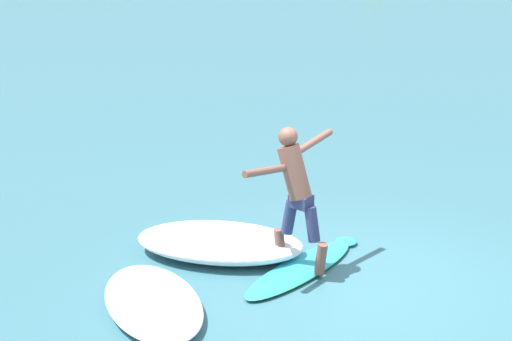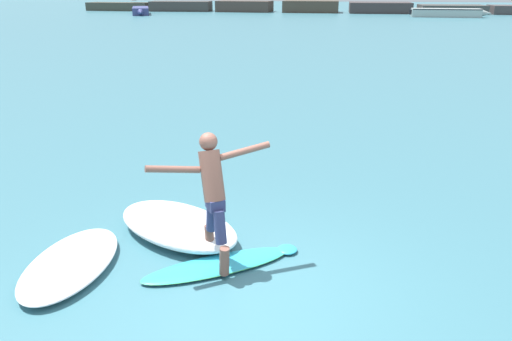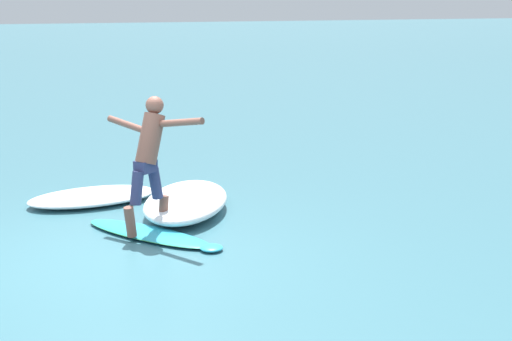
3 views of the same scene
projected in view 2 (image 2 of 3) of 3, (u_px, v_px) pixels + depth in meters
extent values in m
plane|color=#3A6F7C|center=(249.00, 293.00, 6.29)|extent=(200.00, 200.00, 0.00)
cube|color=#403F35|center=(120.00, 6.00, 67.57)|extent=(8.70, 3.26, 1.06)
cube|color=#413C39|center=(181.00, 6.00, 66.26)|extent=(8.05, 3.50, 1.25)
cube|color=#463A33|center=(245.00, 6.00, 64.97)|extent=(7.23, 4.12, 1.35)
cube|color=#493C31|center=(311.00, 6.00, 63.68)|extent=(7.00, 3.92, 1.42)
cube|color=#3E3636|center=(380.00, 8.00, 62.43)|extent=(7.58, 4.64, 1.27)
cube|color=#403F3D|center=(451.00, 9.00, 61.20)|extent=(7.74, 4.70, 1.02)
ellipsoid|color=#2EA5C2|center=(217.00, 265.00, 6.84)|extent=(2.06, 1.58, 0.08)
ellipsoid|color=#2EA5C2|center=(287.00, 249.00, 7.24)|extent=(0.41, 0.41, 0.07)
ellipsoid|color=#339E56|center=(217.00, 265.00, 6.84)|extent=(2.08, 1.60, 0.04)
cone|color=black|center=(155.00, 286.00, 6.55)|extent=(0.07, 0.07, 0.14)
cone|color=black|center=(169.00, 289.00, 6.48)|extent=(0.07, 0.07, 0.14)
cone|color=black|center=(164.00, 278.00, 6.73)|extent=(0.07, 0.07, 0.14)
cylinder|color=brown|center=(210.00, 239.00, 7.03)|extent=(0.20, 0.22, 0.42)
cylinder|color=navy|center=(212.00, 216.00, 6.75)|extent=(0.25, 0.27, 0.46)
cylinder|color=brown|center=(224.00, 261.00, 6.47)|extent=(0.20, 0.22, 0.42)
cylinder|color=navy|center=(220.00, 227.00, 6.45)|extent=(0.25, 0.27, 0.46)
cube|color=navy|center=(215.00, 204.00, 6.51)|extent=(0.31, 0.33, 0.16)
cylinder|color=brown|center=(212.00, 176.00, 6.48)|extent=(0.49, 0.55, 0.72)
sphere|color=brown|center=(208.00, 142.00, 6.42)|extent=(0.24, 0.24, 0.24)
cylinder|color=brown|center=(173.00, 169.00, 6.32)|extent=(0.65, 0.44, 0.21)
cylinder|color=brown|center=(245.00, 151.00, 6.62)|extent=(0.65, 0.44, 0.20)
cube|color=#3A3F77|center=(141.00, 11.00, 59.87)|extent=(3.96, 6.50, 0.82)
cone|color=#3A3F77|center=(140.00, 12.00, 56.60)|extent=(1.16, 1.32, 0.82)
cube|color=black|center=(140.00, 8.00, 59.74)|extent=(3.99, 6.47, 0.08)
cube|color=black|center=(141.00, 9.00, 62.83)|extent=(0.44, 0.39, 0.52)
cube|color=#A6B2AE|center=(446.00, 13.00, 55.02)|extent=(7.33, 1.94, 0.91)
cone|color=#A6B2AE|center=(486.00, 13.00, 54.29)|extent=(1.30, 0.95, 0.91)
cube|color=black|center=(446.00, 9.00, 54.88)|extent=(7.26, 1.99, 0.08)
cube|color=black|center=(410.00, 12.00, 55.66)|extent=(0.29, 0.37, 0.52)
ellipsoid|color=white|center=(71.00, 263.00, 6.79)|extent=(1.12, 2.03, 0.19)
ellipsoid|color=white|center=(178.00, 225.00, 7.66)|extent=(2.51, 2.13, 0.36)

